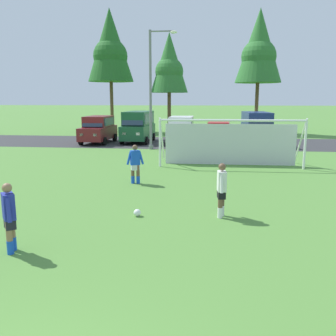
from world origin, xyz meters
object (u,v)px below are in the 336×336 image
soccer_ball (137,213)px  player_defender_far (135,164)px  parked_car_slot_center (218,133)px  parked_car_slot_center_right (256,128)px  soccer_goal (230,141)px  player_striker_near (9,218)px  parked_car_slot_center_left (181,130)px  parked_car_slot_left (138,126)px  parked_car_slot_far_left (98,129)px  street_lamp (153,89)px  player_midfield_center (222,190)px

soccer_ball → player_defender_far: 4.45m
parked_car_slot_center → parked_car_slot_center_right: size_ratio=0.87×
soccer_goal → player_defender_far: 6.36m
player_striker_near → parked_car_slot_center_left: 21.14m
soccer_goal → parked_car_slot_left: bearing=125.0°
soccer_goal → parked_car_slot_far_left: (-10.08, 9.07, -0.18)m
soccer_goal → parked_car_slot_far_left: size_ratio=1.61×
parked_car_slot_far_left → street_lamp: (5.01, -3.22, 3.07)m
soccer_goal → parked_car_slot_center: size_ratio=1.74×
parked_car_slot_far_left → parked_car_slot_center_right: (12.55, 0.25, 0.23)m
soccer_goal → parked_car_slot_center_right: soccer_goal is taller
soccer_goal → parked_car_slot_far_left: 13.57m
soccer_goal → street_lamp: bearing=131.0°
player_defender_far → parked_car_slot_center_left: parked_car_slot_center_left is taller
player_defender_far → parked_car_slot_center_left: (0.78, 13.82, 0.29)m
parked_car_slot_left → parked_car_slot_center_right: 9.46m
soccer_ball → player_striker_near: (-2.36, -2.91, 0.71)m
parked_car_slot_center_right → parked_car_slot_far_left: bearing=-178.9°
player_midfield_center → parked_car_slot_left: bearing=108.5°
street_lamp → parked_car_slot_center: bearing=39.1°
soccer_ball → parked_car_slot_left: parked_car_slot_left is taller
parked_car_slot_center_left → parked_car_slot_center_right: (5.82, 0.31, 0.23)m
player_midfield_center → player_defender_far: size_ratio=1.00×
parked_car_slot_far_left → parked_car_slot_center_left: same height
soccer_goal → parked_car_slot_center_left: (-3.35, 9.01, -0.18)m
parked_car_slot_center → parked_car_slot_center_right: parked_car_slot_center_right is taller
player_midfield_center → parked_car_slot_center: 18.47m
player_defender_far → parked_car_slot_left: 15.05m
player_midfield_center → parked_car_slot_center_right: 18.44m
parked_car_slot_far_left → parked_car_slot_center: parked_car_slot_far_left is taller
soccer_ball → parked_car_slot_center: size_ratio=0.05×
parked_car_slot_center_left → parked_car_slot_center: size_ratio=1.08×
soccer_ball → soccer_goal: (3.18, 9.10, 1.18)m
player_striker_near → soccer_ball: bearing=51.0°
soccer_goal → parked_car_slot_center_right: 9.64m
player_striker_near → player_midfield_center: same height
soccer_ball → parked_car_slot_center: parked_car_slot_center is taller
player_striker_near → player_defender_far: size_ratio=1.00×
soccer_ball → street_lamp: size_ratio=0.03×
parked_car_slot_center → parked_car_slot_center_left: bearing=-168.1°
parked_car_slot_left → parked_car_slot_center_left: 3.74m
player_defender_far → parked_car_slot_far_left: bearing=113.2°
parked_car_slot_far_left → parked_car_slot_center_left: 6.73m
soccer_ball → parked_car_slot_center_right: bearing=73.0°
player_striker_near → player_midfield_center: size_ratio=1.00×
player_striker_near → parked_car_slot_center: size_ratio=0.38×
parked_car_slot_far_left → parked_car_slot_center_right: parked_car_slot_center_right is taller
player_striker_near → parked_car_slot_left: parked_car_slot_left is taller
soccer_ball → parked_car_slot_center_left: (-0.17, 18.11, 1.00)m
parked_car_slot_far_left → parked_car_slot_left: (3.11, 0.89, 0.23)m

